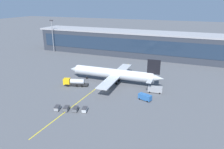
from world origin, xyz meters
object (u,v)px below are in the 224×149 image
(main_airliner, at_px, (114,74))
(baggage_cart_2, at_px, (75,109))
(baggage_cart_1, at_px, (66,109))
(fuel_tanker, at_px, (74,82))
(lavatory_truck, at_px, (155,89))
(baggage_cart_3, at_px, (85,110))
(baggage_cart_0, at_px, (57,108))
(crew_van, at_px, (145,97))

(main_airliner, bearing_deg, baggage_cart_2, -94.20)
(baggage_cart_1, bearing_deg, fuel_tanker, 114.53)
(fuel_tanker, bearing_deg, lavatory_truck, 9.94)
(main_airliner, distance_m, baggage_cart_3, 29.27)
(main_airliner, distance_m, lavatory_truck, 20.53)
(baggage_cart_0, distance_m, baggage_cart_1, 3.20)
(main_airliner, bearing_deg, lavatory_truck, -11.85)
(baggage_cart_3, bearing_deg, baggage_cart_2, -164.77)
(crew_van, xyz_separation_m, baggage_cart_2, (-19.73, -17.24, -0.53))
(fuel_tanker, height_order, baggage_cart_0, fuel_tanker)
(crew_van, bearing_deg, baggage_cart_0, -143.86)
(fuel_tanker, height_order, baggage_cart_3, fuel_tanker)
(fuel_tanker, xyz_separation_m, baggage_cart_1, (9.36, -20.50, -0.96))
(fuel_tanker, distance_m, baggage_cart_0, 22.26)
(main_airliner, relative_size, lavatory_truck, 7.49)
(crew_van, xyz_separation_m, baggage_cart_3, (-16.64, -16.40, -0.53))
(baggage_cart_0, height_order, baggage_cart_3, same)
(crew_van, height_order, baggage_cart_1, crew_van)
(baggage_cart_1, relative_size, baggage_cart_3, 1.00)
(baggage_cart_1, bearing_deg, baggage_cart_2, 15.23)
(crew_van, relative_size, baggage_cart_2, 1.83)
(fuel_tanker, xyz_separation_m, baggage_cart_3, (15.53, -18.82, -0.96))
(main_airliner, height_order, baggage_cart_0, main_airliner)
(crew_van, relative_size, baggage_cart_1, 1.83)
(fuel_tanker, xyz_separation_m, baggage_cart_0, (6.27, -21.34, -0.96))
(lavatory_truck, bearing_deg, baggage_cart_2, -130.67)
(crew_van, distance_m, baggage_cart_0, 32.08)
(lavatory_truck, xyz_separation_m, baggage_cart_2, (-22.09, -25.71, -0.64))
(baggage_cart_1, bearing_deg, crew_van, 38.39)
(fuel_tanker, bearing_deg, baggage_cart_2, -57.67)
(lavatory_truck, bearing_deg, baggage_cart_0, -135.90)
(baggage_cart_0, bearing_deg, baggage_cart_3, 15.23)
(baggage_cart_1, height_order, baggage_cart_2, same)
(main_airliner, bearing_deg, crew_van, -35.82)
(baggage_cart_0, relative_size, baggage_cart_3, 1.00)
(baggage_cart_2, height_order, baggage_cart_3, same)
(lavatory_truck, relative_size, baggage_cart_2, 2.02)
(main_airliner, distance_m, crew_van, 21.82)
(fuel_tanker, relative_size, lavatory_truck, 1.85)
(fuel_tanker, xyz_separation_m, crew_van, (32.17, -2.42, -0.43))
(baggage_cart_3, bearing_deg, lavatory_truck, 52.62)
(baggage_cart_0, bearing_deg, crew_van, 36.14)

